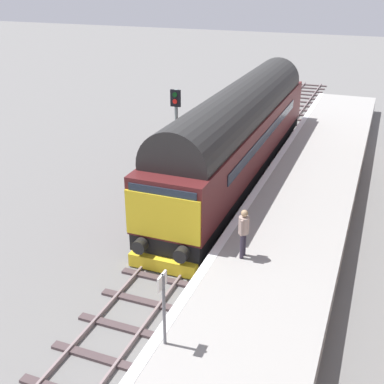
# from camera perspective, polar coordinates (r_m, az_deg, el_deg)

# --- Properties ---
(ground_plane) EXTENTS (140.00, 140.00, 0.00)m
(ground_plane) POSITION_cam_1_polar(r_m,az_deg,el_deg) (19.19, 0.07, -4.93)
(ground_plane) COLOR slate
(ground_plane) RESTS_ON ground
(track_main) EXTENTS (2.50, 60.00, 0.15)m
(track_main) POSITION_cam_1_polar(r_m,az_deg,el_deg) (19.17, 0.07, -4.79)
(track_main) COLOR gray
(track_main) RESTS_ON ground
(station_platform) EXTENTS (4.00, 44.00, 1.01)m
(station_platform) POSITION_cam_1_polar(r_m,az_deg,el_deg) (18.12, 10.78, -5.47)
(station_platform) COLOR #9C9A95
(station_platform) RESTS_ON ground
(diesel_locomotive) EXTENTS (2.74, 17.88, 4.68)m
(diesel_locomotive) POSITION_cam_1_polar(r_m,az_deg,el_deg) (23.52, 5.46, 7.09)
(diesel_locomotive) COLOR black
(diesel_locomotive) RESTS_ON ground
(signal_post_near) EXTENTS (0.44, 0.22, 4.84)m
(signal_post_near) POSITION_cam_1_polar(r_m,az_deg,el_deg) (21.41, -1.82, 6.89)
(signal_post_near) COLOR gray
(signal_post_near) RESTS_ON ground
(platform_number_sign) EXTENTS (0.10, 0.44, 1.98)m
(platform_number_sign) POSITION_cam_1_polar(r_m,az_deg,el_deg) (11.83, -3.34, -12.18)
(platform_number_sign) COLOR slate
(platform_number_sign) RESTS_ON station_platform
(waiting_passenger) EXTENTS (0.36, 0.51, 1.64)m
(waiting_passenger) POSITION_cam_1_polar(r_m,az_deg,el_deg) (15.48, 5.98, -4.28)
(waiting_passenger) COLOR #352E3D
(waiting_passenger) RESTS_ON station_platform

